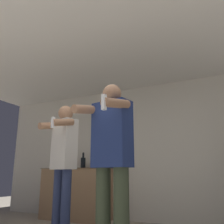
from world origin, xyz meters
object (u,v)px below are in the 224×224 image
(person_woman_foreground, at_px, (111,158))
(person_man_side, at_px, (63,158))
(bottle_brown_liquor, at_px, (57,163))
(bottle_tall_gin, at_px, (70,163))
(bottle_red_label, at_px, (83,162))
(bottle_dark_rum, at_px, (61,163))
(bottle_clear_vodka, at_px, (97,163))

(person_woman_foreground, distance_m, person_man_side, 1.08)
(bottle_brown_liquor, distance_m, person_man_side, 1.97)
(bottle_tall_gin, xyz_separation_m, bottle_red_label, (0.30, 0.00, 0.01))
(bottle_red_label, relative_size, person_man_side, 0.18)
(bottle_red_label, bearing_deg, person_man_side, -67.20)
(bottle_dark_rum, relative_size, person_woman_foreground, 0.17)
(bottle_dark_rum, height_order, bottle_red_label, bottle_red_label)
(bottle_clear_vodka, distance_m, person_man_side, 1.54)
(bottle_tall_gin, relative_size, person_man_side, 0.17)
(bottle_dark_rum, bearing_deg, person_man_side, -52.09)
(bottle_red_label, xyz_separation_m, person_man_side, (0.64, -1.51, -0.03))
(bottle_brown_liquor, height_order, bottle_clear_vodka, bottle_brown_liquor)
(bottle_clear_vodka, bearing_deg, person_man_side, -77.96)
(bottle_dark_rum, distance_m, bottle_clear_vodka, 0.85)
(bottle_brown_liquor, height_order, bottle_red_label, bottle_red_label)
(bottle_brown_liquor, distance_m, bottle_tall_gin, 0.33)
(bottle_dark_rum, bearing_deg, person_woman_foreground, -43.35)
(bottle_tall_gin, bearing_deg, bottle_red_label, 0.00)
(bottle_brown_liquor, distance_m, bottle_red_label, 0.63)
(bottle_dark_rum, bearing_deg, bottle_brown_liquor, 180.00)
(person_man_side, bearing_deg, bottle_dark_rum, 127.91)
(bottle_dark_rum, bearing_deg, bottle_tall_gin, -0.00)
(bottle_red_label, bearing_deg, bottle_brown_liquor, 180.00)
(bottle_tall_gin, relative_size, bottle_clear_vodka, 1.05)
(bottle_clear_vodka, distance_m, person_woman_foreground, 2.39)
(bottle_dark_rum, relative_size, bottle_red_label, 0.96)
(bottle_dark_rum, xyz_separation_m, person_man_side, (1.18, -1.51, -0.04))
(bottle_brown_liquor, distance_m, person_woman_foreground, 3.00)
(bottle_tall_gin, distance_m, bottle_dark_rum, 0.24)
(bottle_tall_gin, bearing_deg, person_man_side, -58.14)
(bottle_brown_liquor, bearing_deg, person_man_side, -50.00)
(bottle_brown_liquor, bearing_deg, bottle_tall_gin, -0.00)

